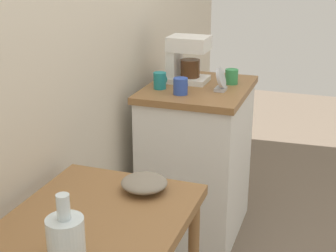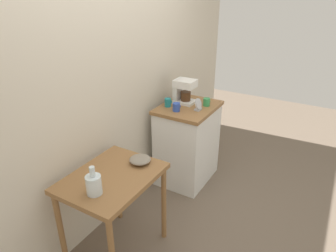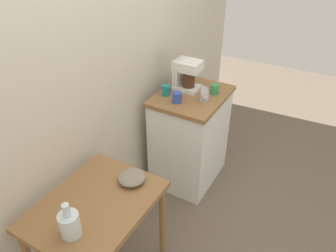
# 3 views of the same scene
# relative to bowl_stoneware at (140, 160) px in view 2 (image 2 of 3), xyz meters

# --- Properties ---
(ground_plane) EXTENTS (8.00, 8.00, 0.00)m
(ground_plane) POSITION_rel_bowl_stoneware_xyz_m (0.32, 0.10, -0.80)
(ground_plane) COLOR #6B5B4C
(back_wall) EXTENTS (4.40, 0.10, 2.80)m
(back_wall) POSITION_rel_bowl_stoneware_xyz_m (0.42, 0.48, 0.60)
(back_wall) COLOR beige
(back_wall) RESTS_ON ground_plane
(wooden_table) EXTENTS (0.76, 0.59, 0.77)m
(wooden_table) POSITION_rel_bowl_stoneware_xyz_m (-0.26, 0.08, -0.14)
(wooden_table) COLOR olive
(wooden_table) RESTS_ON ground_plane
(kitchen_counter) EXTENTS (0.69, 0.55, 0.91)m
(kitchen_counter) POSITION_rel_bowl_stoneware_xyz_m (1.03, 0.09, -0.35)
(kitchen_counter) COLOR white
(kitchen_counter) RESTS_ON ground_plane
(bowl_stoneware) EXTENTS (0.17, 0.17, 0.06)m
(bowl_stoneware) POSITION_rel_bowl_stoneware_xyz_m (0.00, 0.00, 0.00)
(bowl_stoneware) COLOR gray
(bowl_stoneware) RESTS_ON wooden_table
(glass_carafe_vase) EXTENTS (0.11, 0.11, 0.22)m
(glass_carafe_vase) POSITION_rel_bowl_stoneware_xyz_m (-0.48, 0.04, 0.05)
(glass_carafe_vase) COLOR silver
(glass_carafe_vase) RESTS_ON wooden_table
(coffee_maker) EXTENTS (0.18, 0.22, 0.26)m
(coffee_maker) POSITION_rel_bowl_stoneware_xyz_m (1.09, 0.19, 0.24)
(coffee_maker) COLOR white
(coffee_maker) RESTS_ON kitchen_counter
(mug_tall_green) EXTENTS (0.08, 0.07, 0.08)m
(mug_tall_green) POSITION_rel_bowl_stoneware_xyz_m (1.14, -0.07, 0.14)
(mug_tall_green) COLOR #338C4C
(mug_tall_green) RESTS_ON kitchen_counter
(mug_blue) EXTENTS (0.08, 0.08, 0.09)m
(mug_blue) POSITION_rel_bowl_stoneware_xyz_m (0.84, 0.13, 0.15)
(mug_blue) COLOR #2D4CAD
(mug_blue) RESTS_ON kitchen_counter
(mug_dark_teal) EXTENTS (0.08, 0.07, 0.09)m
(mug_dark_teal) POSITION_rel_bowl_stoneware_xyz_m (0.91, 0.27, 0.15)
(mug_dark_teal) COLOR teal
(mug_dark_teal) RESTS_ON kitchen_counter
(table_clock) EXTENTS (0.11, 0.06, 0.13)m
(table_clock) POSITION_rel_bowl_stoneware_xyz_m (0.97, -0.05, 0.16)
(table_clock) COLOR #B2B5BA
(table_clock) RESTS_ON kitchen_counter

